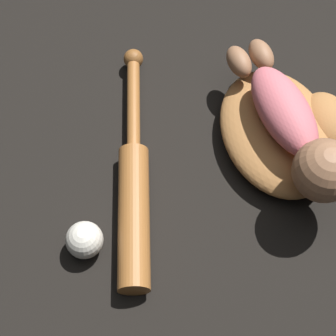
{
  "coord_description": "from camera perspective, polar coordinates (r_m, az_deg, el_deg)",
  "views": [
    {
      "loc": [
        0.49,
        -0.38,
        0.99
      ],
      "look_at": [
        0.03,
        -0.21,
        0.07
      ],
      "focal_mm": 60.0,
      "sensor_mm": 36.0,
      "label": 1
    }
  ],
  "objects": [
    {
      "name": "baseball_glove",
      "position": [
        1.15,
        11.86,
        3.83
      ],
      "size": [
        0.33,
        0.29,
        0.07
      ],
      "color": "#A8703D",
      "rests_on": "ground"
    },
    {
      "name": "baby_figure",
      "position": [
        1.06,
        13.05,
        3.67
      ],
      "size": [
        0.39,
        0.11,
        0.11
      ],
      "color": "#D16670",
      "rests_on": "baseball_glove"
    },
    {
      "name": "baseball",
      "position": [
        1.04,
        -8.48,
        -7.24
      ],
      "size": [
        0.07,
        0.07,
        0.07
      ],
      "color": "silver",
      "rests_on": "ground"
    },
    {
      "name": "baseball_bat",
      "position": [
        1.07,
        -3.51,
        -2.11
      ],
      "size": [
        0.52,
        0.21,
        0.06
      ],
      "color": "#9E602D",
      "rests_on": "ground"
    },
    {
      "name": "ground_plane",
      "position": [
        1.17,
        9.39,
        2.58
      ],
      "size": [
        6.0,
        6.0,
        0.0
      ],
      "primitive_type": "plane",
      "color": "black"
    }
  ]
}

